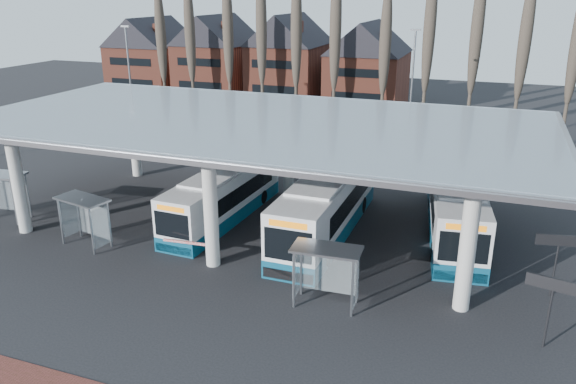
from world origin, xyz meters
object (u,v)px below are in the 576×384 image
(bus_2, at_px, (327,205))
(shelter_0, at_px, (1,185))
(bus_1, at_px, (224,196))
(bus_3, at_px, (455,206))
(shelter_1, at_px, (86,210))
(shelter_2, at_px, (327,262))

(bus_2, bearing_deg, shelter_0, -165.67)
(shelter_0, bearing_deg, bus_1, 12.95)
(bus_1, relative_size, bus_3, 0.90)
(bus_2, xyz_separation_m, shelter_1, (-11.63, -6.05, 0.32))
(bus_2, bearing_deg, shelter_1, -152.32)
(bus_2, bearing_deg, shelter_2, -73.52)
(shelter_0, bearing_deg, shelter_2, -14.91)
(bus_2, bearing_deg, bus_1, -178.65)
(shelter_1, bearing_deg, shelter_2, 6.32)
(bus_1, xyz_separation_m, shelter_0, (-12.40, -4.60, 0.66))
(bus_1, relative_size, shelter_2, 3.64)
(shelter_2, bearing_deg, shelter_0, 169.57)
(bus_2, relative_size, shelter_1, 3.98)
(bus_2, height_order, shelter_2, bus_2)
(shelter_0, relative_size, shelter_2, 1.08)
(bus_2, height_order, shelter_0, bus_2)
(shelter_1, height_order, shelter_2, shelter_2)
(bus_3, height_order, shelter_2, bus_3)
(bus_2, distance_m, shelter_1, 13.11)
(shelter_1, distance_m, shelter_2, 13.89)
(bus_3, relative_size, shelter_2, 4.06)
(bus_1, xyz_separation_m, shelter_2, (8.56, -7.36, 0.57))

